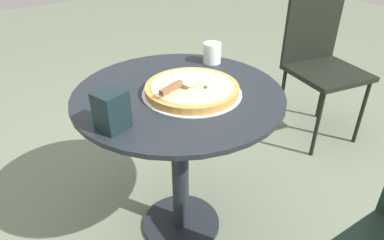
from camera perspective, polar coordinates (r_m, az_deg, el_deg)
ground_plane at (r=1.78m, az=-1.74°, el=-16.62°), size 10.00×10.00×0.00m
patio_table at (r=1.42m, az=-2.09°, el=-1.80°), size 0.81×0.81×0.72m
pizza_on_tray at (r=1.31m, az=-0.01°, el=5.06°), size 0.38×0.38×0.05m
pizza_server at (r=1.27m, az=-1.97°, el=5.96°), size 0.21×0.11×0.02m
drinking_cup at (r=1.59m, az=3.31°, el=10.89°), size 0.08×0.08×0.09m
napkin_dispenser at (r=1.11m, az=-13.02°, el=1.53°), size 0.11×0.11×0.13m
patio_chair_far at (r=2.35m, az=20.28°, el=9.48°), size 0.48×0.48×0.89m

